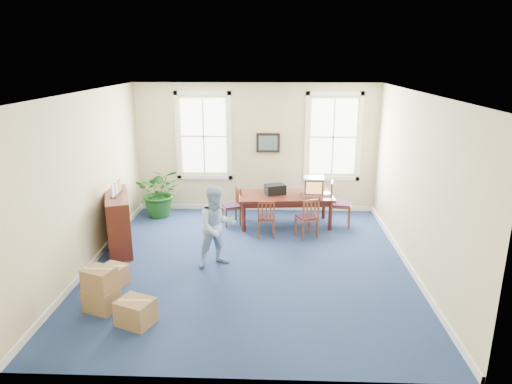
{
  "coord_description": "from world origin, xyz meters",
  "views": [
    {
      "loc": [
        0.42,
        -7.94,
        3.79
      ],
      "look_at": [
        0.1,
        0.6,
        1.25
      ],
      "focal_mm": 32.0,
      "sensor_mm": 36.0,
      "label": 1
    }
  ],
  "objects_px": {
    "conference_table": "(285,210)",
    "cardboard_boxes": "(114,286)",
    "credenza": "(118,220)",
    "crt_tv": "(314,186)",
    "potted_plant": "(160,192)",
    "chair_near_left": "(266,218)",
    "man": "(217,227)"
  },
  "relations": [
    {
      "from": "conference_table",
      "to": "credenza",
      "type": "relative_size",
      "value": 1.43
    },
    {
      "from": "cardboard_boxes",
      "to": "crt_tv",
      "type": "bearing_deg",
      "value": 48.49
    },
    {
      "from": "man",
      "to": "crt_tv",
      "type": "bearing_deg",
      "value": 21.87
    },
    {
      "from": "potted_plant",
      "to": "cardboard_boxes",
      "type": "height_order",
      "value": "potted_plant"
    },
    {
      "from": "crt_tv",
      "to": "potted_plant",
      "type": "bearing_deg",
      "value": 175.03
    },
    {
      "from": "potted_plant",
      "to": "cardboard_boxes",
      "type": "distance_m",
      "value": 4.32
    },
    {
      "from": "crt_tv",
      "to": "credenza",
      "type": "distance_m",
      "value": 4.36
    },
    {
      "from": "credenza",
      "to": "crt_tv",
      "type": "bearing_deg",
      "value": 0.52
    },
    {
      "from": "credenza",
      "to": "potted_plant",
      "type": "height_order",
      "value": "potted_plant"
    },
    {
      "from": "crt_tv",
      "to": "potted_plant",
      "type": "relative_size",
      "value": 0.4
    },
    {
      "from": "credenza",
      "to": "man",
      "type": "bearing_deg",
      "value": -39.27
    },
    {
      "from": "potted_plant",
      "to": "cardboard_boxes",
      "type": "xyz_separation_m",
      "value": [
        0.3,
        -4.3,
        -0.25
      ]
    },
    {
      "from": "chair_near_left",
      "to": "credenza",
      "type": "bearing_deg",
      "value": 11.02
    },
    {
      "from": "man",
      "to": "conference_table",
      "type": "bearing_deg",
      "value": 31.9
    },
    {
      "from": "credenza",
      "to": "potted_plant",
      "type": "distance_m",
      "value": 2.02
    },
    {
      "from": "chair_near_left",
      "to": "man",
      "type": "height_order",
      "value": "man"
    },
    {
      "from": "cardboard_boxes",
      "to": "credenza",
      "type": "bearing_deg",
      "value": 106.45
    },
    {
      "from": "potted_plant",
      "to": "cardboard_boxes",
      "type": "relative_size",
      "value": 0.96
    },
    {
      "from": "crt_tv",
      "to": "cardboard_boxes",
      "type": "bearing_deg",
      "value": -129.25
    },
    {
      "from": "chair_near_left",
      "to": "cardboard_boxes",
      "type": "bearing_deg",
      "value": 50.18
    },
    {
      "from": "crt_tv",
      "to": "chair_near_left",
      "type": "distance_m",
      "value": 1.43
    },
    {
      "from": "conference_table",
      "to": "credenza",
      "type": "distance_m",
      "value": 3.74
    },
    {
      "from": "man",
      "to": "cardboard_boxes",
      "type": "height_order",
      "value": "man"
    },
    {
      "from": "man",
      "to": "potted_plant",
      "type": "xyz_separation_m",
      "value": [
        -1.73,
        2.73,
        -0.16
      ]
    },
    {
      "from": "conference_table",
      "to": "cardboard_boxes",
      "type": "xyz_separation_m",
      "value": [
        -2.75,
        -3.78,
        -0.0
      ]
    },
    {
      "from": "potted_plant",
      "to": "conference_table",
      "type": "bearing_deg",
      "value": -9.61
    },
    {
      "from": "conference_table",
      "to": "cardboard_boxes",
      "type": "distance_m",
      "value": 4.68
    },
    {
      "from": "potted_plant",
      "to": "chair_near_left",
      "type": "bearing_deg",
      "value": -25.58
    },
    {
      "from": "crt_tv",
      "to": "potted_plant",
      "type": "distance_m",
      "value": 3.74
    },
    {
      "from": "crt_tv",
      "to": "potted_plant",
      "type": "height_order",
      "value": "potted_plant"
    },
    {
      "from": "crt_tv",
      "to": "chair_near_left",
      "type": "height_order",
      "value": "crt_tv"
    },
    {
      "from": "conference_table",
      "to": "crt_tv",
      "type": "height_order",
      "value": "crt_tv"
    }
  ]
}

